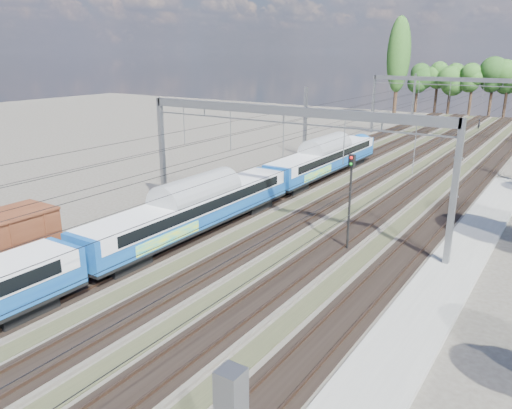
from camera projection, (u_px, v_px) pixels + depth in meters
The scene contains 7 objects.
track_bed at pixel (361, 186), 48.24m from camera, with size 21.00×130.00×0.34m.
platform at pixel (401, 345), 21.96m from camera, with size 3.00×70.00×0.30m, color gray.
catenary at pixel (395, 113), 52.35m from camera, with size 25.65×130.00×9.00m.
poplar at pixel (399, 55), 94.72m from camera, with size 4.40×4.40×19.04m.
emu_train at pixel (193, 204), 34.30m from camera, with size 2.90×61.29×4.24m.
worker at pixel (479, 124), 83.79m from camera, with size 0.62×0.41×1.70m, color black.
signal_near at pixel (350, 191), 31.53m from camera, with size 0.44×0.40×6.42m.
Camera 1 is at (17.19, 0.47, 12.52)m, focal length 35.00 mm.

